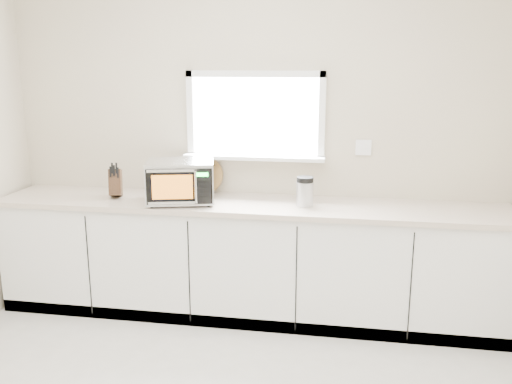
# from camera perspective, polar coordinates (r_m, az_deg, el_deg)

# --- Properties ---
(back_wall) EXTENTS (4.00, 0.17, 2.70)m
(back_wall) POSITION_cam_1_polar(r_m,az_deg,el_deg) (4.34, -0.05, 5.57)
(back_wall) COLOR #B4A48F
(back_wall) RESTS_ON ground
(cabinets) EXTENTS (3.92, 0.60, 0.88)m
(cabinets) POSITION_cam_1_polar(r_m,az_deg,el_deg) (4.29, -0.73, -7.29)
(cabinets) COLOR white
(cabinets) RESTS_ON ground
(countertop) EXTENTS (3.92, 0.64, 0.04)m
(countertop) POSITION_cam_1_polar(r_m,az_deg,el_deg) (4.14, -0.77, -1.37)
(countertop) COLOR beige
(countertop) RESTS_ON cabinets
(microwave) EXTENTS (0.58, 0.50, 0.32)m
(microwave) POSITION_cam_1_polar(r_m,az_deg,el_deg) (4.14, -7.94, 1.17)
(microwave) COLOR black
(microwave) RESTS_ON countertop
(knife_block) EXTENTS (0.15, 0.22, 0.29)m
(knife_block) POSITION_cam_1_polar(r_m,az_deg,el_deg) (4.41, -14.58, 1.01)
(knife_block) COLOR #412817
(knife_block) RESTS_ON countertop
(cutting_board) EXTENTS (0.30, 0.07, 0.30)m
(cutting_board) POSITION_cam_1_polar(r_m,az_deg,el_deg) (4.42, -5.42, 1.80)
(cutting_board) COLOR #A98341
(cutting_board) RESTS_ON countertop
(coffee_grinder) EXTENTS (0.14, 0.14, 0.22)m
(coffee_grinder) POSITION_cam_1_polar(r_m,az_deg,el_deg) (4.03, 5.16, 0.08)
(coffee_grinder) COLOR #B9BCC1
(coffee_grinder) RESTS_ON countertop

